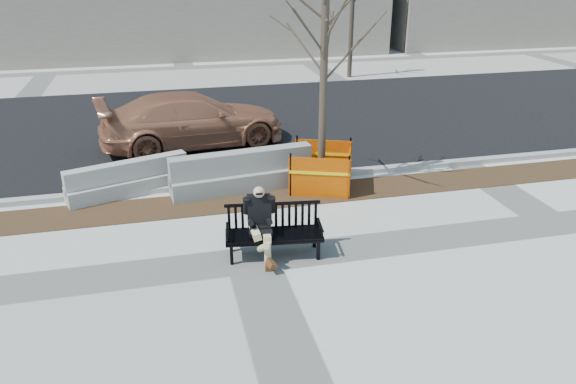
% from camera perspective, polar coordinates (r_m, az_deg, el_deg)
% --- Properties ---
extents(ground, '(120.00, 120.00, 0.00)m').
position_cam_1_polar(ground, '(10.01, -3.67, -6.97)').
color(ground, beige).
rests_on(ground, ground).
extents(mulch_strip, '(40.00, 1.20, 0.02)m').
position_cam_1_polar(mulch_strip, '(12.30, -5.79, -0.97)').
color(mulch_strip, '#47301C').
rests_on(mulch_strip, ground).
extents(asphalt_street, '(60.00, 10.40, 0.01)m').
position_cam_1_polar(asphalt_street, '(18.11, -8.58, 6.92)').
color(asphalt_street, black).
rests_on(asphalt_street, ground).
extents(curb, '(60.00, 0.25, 0.12)m').
position_cam_1_polar(curb, '(13.15, -6.39, 0.91)').
color(curb, '#9E9B93').
rests_on(curb, ground).
extents(bench, '(1.83, 0.85, 0.94)m').
position_cam_1_polar(bench, '(10.14, -1.42, -6.52)').
color(bench, black).
rests_on(bench, ground).
extents(seated_man, '(0.66, 0.98, 1.29)m').
position_cam_1_polar(seated_man, '(10.16, -2.84, -6.45)').
color(seated_man, black).
rests_on(seated_man, ground).
extents(tree_fence, '(2.64, 2.64, 5.13)m').
position_cam_1_polar(tree_fence, '(13.04, 3.39, 0.55)').
color(tree_fence, '#F66200').
rests_on(tree_fence, ground).
extents(sedan, '(5.40, 2.88, 1.49)m').
position_cam_1_polar(sedan, '(16.14, -9.59, 4.80)').
color(sedan, '#AC694A').
rests_on(sedan, ground).
extents(jersey_barrier_left, '(2.77, 1.39, 0.79)m').
position_cam_1_polar(jersey_barrier_left, '(13.15, -15.92, -0.17)').
color(jersey_barrier_left, '#A8A59D').
rests_on(jersey_barrier_left, ground).
extents(jersey_barrier_right, '(3.35, 1.06, 0.94)m').
position_cam_1_polar(jersey_barrier_right, '(12.91, -4.66, 0.26)').
color(jersey_barrier_right, gray).
rests_on(jersey_barrier_right, ground).
extents(far_tree_right, '(2.45, 2.45, 5.85)m').
position_cam_1_polar(far_tree_right, '(25.22, 6.30, 11.67)').
color(far_tree_right, '#403429').
rests_on(far_tree_right, ground).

